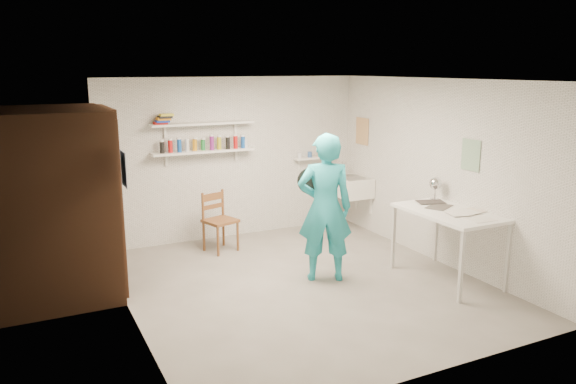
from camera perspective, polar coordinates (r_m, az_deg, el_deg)
name	(u,v)px	position (r m, az deg, el deg)	size (l,w,h in m)	color
floor	(303,285)	(6.80, 1.51, -9.42)	(4.00, 4.50, 0.02)	slate
ceiling	(304,79)	(6.31, 1.64, 11.42)	(4.00, 4.50, 0.02)	silver
wall_back	(233,158)	(8.48, -5.57, 3.46)	(4.00, 0.02, 2.40)	silver
wall_front	(435,239)	(4.63, 14.75, -4.65)	(4.00, 0.02, 2.40)	silver
wall_left	(125,205)	(5.81, -16.26, -1.24)	(0.02, 4.50, 2.40)	silver
wall_right	(440,172)	(7.58, 15.16, 1.98)	(0.02, 4.50, 2.40)	silver
doorway_recess	(111,202)	(6.87, -17.56, -0.95)	(0.02, 0.90, 2.00)	black
corridor_box	(44,204)	(6.80, -23.50, -1.12)	(1.40, 1.50, 2.10)	brown
door_lintel	(106,111)	(6.71, -17.99, 7.82)	(0.06, 1.05, 0.10)	brown
door_jamb_near	(120,211)	(6.39, -16.68, -1.88)	(0.06, 0.10, 2.00)	brown
door_jamb_far	(106,193)	(7.35, -18.02, -0.11)	(0.06, 0.10, 2.00)	brown
shelf_lower	(204,151)	(8.17, -8.56, 4.10)	(1.50, 0.22, 0.03)	white
shelf_upper	(203,124)	(8.12, -8.65, 6.89)	(1.50, 0.22, 0.03)	white
ledge_shelf	(315,158)	(8.97, 2.75, 3.49)	(0.70, 0.14, 0.03)	white
poster_left	(124,169)	(5.79, -16.35, 2.25)	(0.01, 0.28, 0.36)	#334C7F
poster_right_a	(362,131)	(8.93, 7.54, 6.14)	(0.01, 0.34, 0.42)	#995933
poster_right_b	(471,155)	(7.12, 18.07, 3.58)	(0.01, 0.30, 0.38)	#3F724C
belfast_sink	(351,187)	(8.85, 6.46, 0.53)	(0.48, 0.60, 0.30)	white
man	(325,208)	(6.70, 3.77, -1.61)	(0.65, 0.43, 1.79)	#23A3AF
wall_clock	(311,181)	(6.76, 2.31, 1.14)	(0.32, 0.32, 0.04)	beige
wooden_chair	(220,221)	(7.90, -6.88, -2.94)	(0.41, 0.39, 0.87)	brown
work_table	(448,246)	(7.06, 15.90, -5.25)	(0.78, 1.30, 0.86)	white
desk_lamp	(436,183)	(7.41, 14.77, 0.86)	(0.16, 0.16, 0.16)	silver
spray_cans	(203,145)	(8.16, -8.58, 4.79)	(1.34, 0.06, 0.17)	black
book_stack	(163,119)	(7.96, -12.54, 7.23)	(0.26, 0.14, 0.14)	red
ledge_pots	(315,154)	(8.96, 2.75, 3.87)	(0.48, 0.07, 0.09)	silver
papers	(450,210)	(6.94, 16.12, -1.76)	(0.30, 0.22, 0.02)	silver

